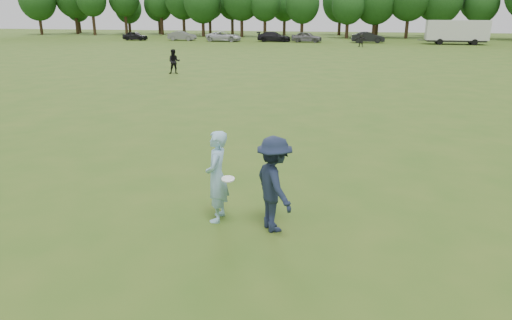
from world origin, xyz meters
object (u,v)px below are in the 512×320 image
object	(u,v)px
defender	(274,184)
car_e	(307,37)
player_far_a	(174,62)
car_c	(224,36)
car_d	(274,37)
thrower	(217,177)
car_a	(135,36)
player_far_d	(361,40)
car_b	(182,36)
cargo_trailer	(457,31)
car_f	(368,37)

from	to	relation	value
defender	car_e	size ratio (longest dim) A/B	0.44
defender	player_far_a	world-z (taller)	defender
car_c	car_e	size ratio (longest dim) A/B	1.19
player_far_a	car_d	bearing A→B (deg)	71.60
thrower	defender	size ratio (longest dim) A/B	1.00
thrower	defender	bearing A→B (deg)	78.05
car_a	car_c	world-z (taller)	car_c
car_a	defender	bearing A→B (deg)	-147.30
player_far_d	car_d	world-z (taller)	player_far_d
car_a	car_b	size ratio (longest dim) A/B	0.91
car_d	thrower	bearing A→B (deg)	-173.10
cargo_trailer	car_f	bearing A→B (deg)	176.68
car_b	car_f	world-z (taller)	car_f
car_f	player_far_d	bearing A→B (deg)	169.56
thrower	car_d	size ratio (longest dim) A/B	0.39
player_far_a	car_c	bearing A→B (deg)	82.95
player_far_a	cargo_trailer	world-z (taller)	cargo_trailer
player_far_a	car_a	bearing A→B (deg)	102.29
car_c	cargo_trailer	size ratio (longest dim) A/B	0.59
player_far_a	car_f	world-z (taller)	player_far_a
car_c	car_e	distance (m)	12.51
car_a	cargo_trailer	world-z (taller)	cargo_trailer
player_far_a	defender	bearing A→B (deg)	-81.40
thrower	cargo_trailer	distance (m)	62.50
car_e	cargo_trailer	world-z (taller)	cargo_trailer
car_e	player_far_d	bearing A→B (deg)	-129.15
car_d	car_e	world-z (taller)	car_e
player_far_a	car_e	distance (m)	38.46
car_b	car_c	world-z (taller)	car_c
car_b	car_e	size ratio (longest dim) A/B	0.97
defender	cargo_trailer	distance (m)	62.38
player_far_d	car_c	size ratio (longest dim) A/B	0.33
thrower	car_e	xyz separation A→B (m)	(-5.65, 60.71, -0.21)
car_c	thrower	bearing A→B (deg)	-162.20
car_a	car_e	xyz separation A→B (m)	(27.02, 1.10, 0.09)
defender	car_e	world-z (taller)	defender
car_a	player_far_d	bearing A→B (deg)	-97.36
player_far_d	car_d	xyz separation A→B (m)	(-12.87, 7.90, -0.14)
car_a	car_d	world-z (taller)	car_d
car_a	car_c	xyz separation A→B (m)	(14.54, 0.32, 0.06)
player_far_a	car_f	size ratio (longest dim) A/B	0.37
thrower	player_far_a	bearing A→B (deg)	-159.19
player_far_d	car_f	size ratio (longest dim) A/B	0.37
defender	car_a	bearing A→B (deg)	-5.25
car_f	cargo_trailer	world-z (taller)	cargo_trailer
defender	cargo_trailer	xyz separation A→B (m)	(13.63, 60.87, 0.79)
thrower	car_a	xyz separation A→B (m)	(-32.67, 59.61, -0.30)
car_d	car_a	bearing A→B (deg)	90.74
car_a	car_b	distance (m)	7.54
car_d	car_e	bearing A→B (deg)	-96.83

